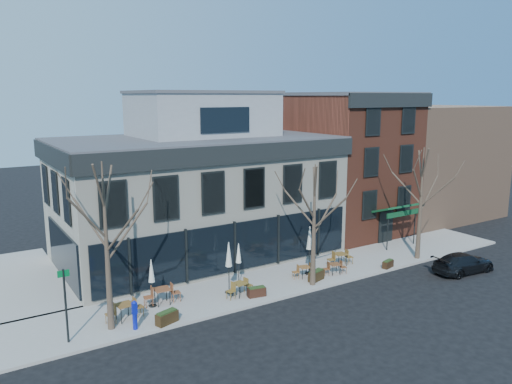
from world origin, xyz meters
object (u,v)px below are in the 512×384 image
call_box (135,314)px  umbrella_0 (151,273)px  cafe_set_0 (125,310)px  parked_sedan (463,263)px

call_box → umbrella_0: size_ratio=0.57×
umbrella_0 → call_box: bearing=-128.8°
call_box → cafe_set_0: 1.24m
call_box → parked_sedan: bearing=-9.0°
parked_sedan → cafe_set_0: parked_sedan is taller
parked_sedan → cafe_set_0: 20.65m
parked_sedan → cafe_set_0: (-20.18, 4.39, 0.05)m
parked_sedan → call_box: call_box is taller
cafe_set_0 → umbrella_0: bearing=25.5°
parked_sedan → cafe_set_0: bearing=82.6°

